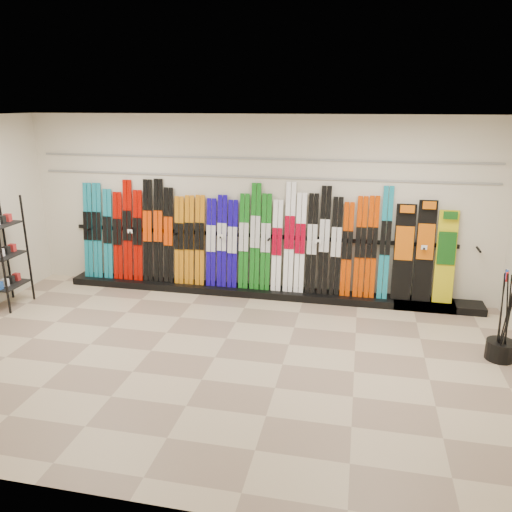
# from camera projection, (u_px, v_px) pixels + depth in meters

# --- Properties ---
(floor) EXTENTS (8.00, 8.00, 0.00)m
(floor) POSITION_uv_depth(u_px,v_px,m) (215.00, 357.00, 6.48)
(floor) COLOR gray
(floor) RESTS_ON ground
(back_wall) EXTENTS (8.00, 0.00, 8.00)m
(back_wall) POSITION_uv_depth(u_px,v_px,m) (255.00, 206.00, 8.37)
(back_wall) COLOR beige
(back_wall) RESTS_ON floor
(ceiling) EXTENTS (8.00, 8.00, 0.00)m
(ceiling) POSITION_uv_depth(u_px,v_px,m) (209.00, 118.00, 5.59)
(ceiling) COLOR silver
(ceiling) RESTS_ON back_wall
(ski_rack_base) EXTENTS (8.00, 0.40, 0.12)m
(ski_rack_base) POSITION_uv_depth(u_px,v_px,m) (265.00, 292.00, 8.55)
(ski_rack_base) COLOR black
(ski_rack_base) RESTS_ON floor
(skis) EXTENTS (5.38, 0.26, 1.82)m
(skis) POSITION_uv_depth(u_px,v_px,m) (227.00, 239.00, 8.48)
(skis) COLOR #157A8E
(skis) RESTS_ON ski_rack_base
(snowboards) EXTENTS (0.94, 0.25, 1.61)m
(snowboards) POSITION_uv_depth(u_px,v_px,m) (424.00, 254.00, 7.87)
(snowboards) COLOR black
(snowboards) RESTS_ON ski_rack_base
(accessory_rack) EXTENTS (0.40, 0.60, 1.77)m
(accessory_rack) POSITION_uv_depth(u_px,v_px,m) (4.00, 253.00, 7.90)
(accessory_rack) COLOR black
(accessory_rack) RESTS_ON floor
(pole_bin) EXTENTS (0.36, 0.36, 0.25)m
(pole_bin) POSITION_uv_depth(u_px,v_px,m) (500.00, 350.00, 6.40)
(pole_bin) COLOR black
(pole_bin) RESTS_ON floor
(ski_poles) EXTENTS (0.19, 0.21, 1.18)m
(ski_poles) POSITION_uv_depth(u_px,v_px,m) (506.00, 317.00, 6.20)
(ski_poles) COLOR black
(ski_poles) RESTS_ON pole_bin
(slatwall_rail_0) EXTENTS (7.60, 0.02, 0.03)m
(slatwall_rail_0) POSITION_uv_depth(u_px,v_px,m) (255.00, 177.00, 8.21)
(slatwall_rail_0) COLOR gray
(slatwall_rail_0) RESTS_ON back_wall
(slatwall_rail_1) EXTENTS (7.60, 0.02, 0.03)m
(slatwall_rail_1) POSITION_uv_depth(u_px,v_px,m) (255.00, 158.00, 8.12)
(slatwall_rail_1) COLOR gray
(slatwall_rail_1) RESTS_ON back_wall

